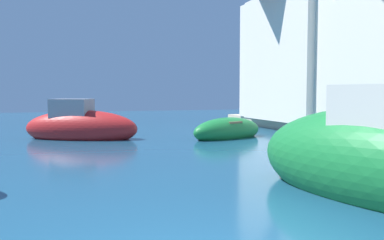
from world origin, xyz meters
name	(u,v)px	position (x,y,z in m)	size (l,w,h in m)	color
moored_boat_0	(228,131)	(5.89, 12.56, 0.32)	(3.98, 2.60, 1.16)	#197233
moored_boat_5	(80,127)	(-0.20, 14.32, 0.52)	(5.21, 3.77, 2.06)	#B21E1E
waterfront_building_annex	(328,46)	(13.00, 15.31, 4.49)	(7.38, 6.81, 7.86)	silver
waterfront_building_far	(328,46)	(13.00, 15.37, 4.53)	(6.54, 9.82, 7.94)	silver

